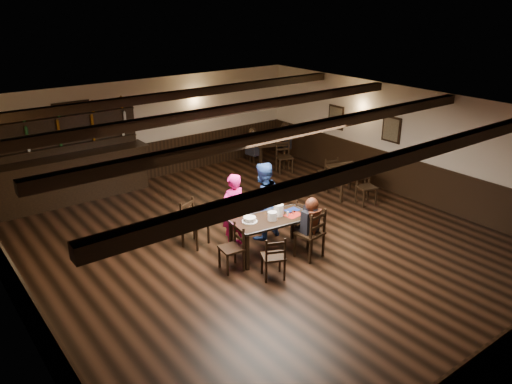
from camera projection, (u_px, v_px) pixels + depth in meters
ground at (261, 245)px, 10.08m from camera, size 10.00×10.00×0.00m
room_shell at (261, 163)px, 9.46m from camera, size 9.02×10.02×2.71m
dining_table at (271, 222)px, 9.53m from camera, size 1.63×0.97×0.75m
chair_near_left at (274, 255)px, 8.72m from camera, size 0.51×0.50×0.83m
chair_near_right at (313, 231)px, 9.39m from camera, size 0.52×0.50×1.00m
chair_end_left at (235, 244)px, 9.06m from camera, size 0.43×0.45×0.86m
chair_end_right at (306, 217)px, 10.13m from camera, size 0.50×0.51×0.87m
chair_far_pushed at (192, 219)px, 9.93m from camera, size 0.57×0.56×0.95m
woman_pink at (233, 211)px, 9.82m from camera, size 0.57×0.39×1.52m
man_blue at (262, 201)px, 10.14m from camera, size 0.83×0.67×1.62m
seated_person at (311, 218)px, 9.35m from camera, size 0.33×0.49×0.80m
cake at (250, 220)px, 9.35m from camera, size 0.30×0.30×0.09m
plate_stack_a at (272, 216)px, 9.40m from camera, size 0.17×0.17×0.16m
plate_stack_b at (279, 210)px, 9.59m from camera, size 0.19×0.19×0.23m
tea_light at (273, 214)px, 9.62m from camera, size 0.05×0.05×0.06m
salt_shaker at (288, 214)px, 9.57m from camera, size 0.04×0.04×0.10m
pepper_shaker at (293, 212)px, 9.66m from camera, size 0.03×0.03×0.08m
drink_glass at (281, 210)px, 9.72m from camera, size 0.08×0.08×0.12m
menu_red at (293, 215)px, 9.65m from camera, size 0.37×0.28×0.00m
menu_blue at (292, 210)px, 9.86m from camera, size 0.30×0.22×0.00m
bar_counter at (68, 172)px, 12.04m from camera, size 3.94×0.70×2.20m
back_table_a at (347, 171)px, 12.31m from camera, size 0.98×0.98×0.75m
back_table_b at (269, 145)px, 14.45m from camera, size 1.12×1.12×0.75m
bg_patron_left at (253, 142)px, 14.03m from camera, size 0.28×0.40×0.78m
bg_patron_right at (285, 135)px, 14.63m from camera, size 0.26×0.40×0.79m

